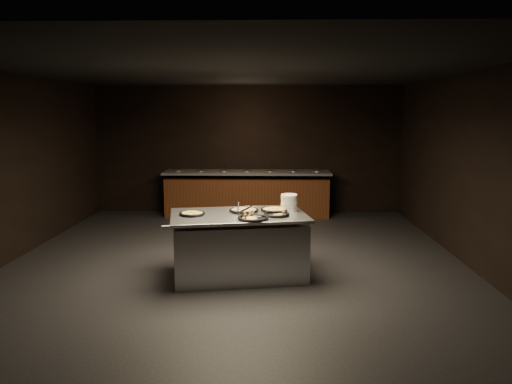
# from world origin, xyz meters

# --- Properties ---
(room) EXTENTS (7.02, 8.02, 2.92)m
(room) POSITION_xyz_m (0.00, 0.00, 1.45)
(room) COLOR black
(room) RESTS_ON ground
(salad_bar) EXTENTS (3.70, 0.83, 1.18)m
(salad_bar) POSITION_xyz_m (0.00, 3.56, 0.44)
(salad_bar) COLOR #553314
(salad_bar) RESTS_ON ground
(serving_counter) EXTENTS (2.05, 1.52, 0.90)m
(serving_counter) POSITION_xyz_m (0.08, -0.65, 0.43)
(serving_counter) COLOR #BBBDC2
(serving_counter) RESTS_ON ground
(plate_stack) EXTENTS (0.23, 0.23, 0.23)m
(plate_stack) POSITION_xyz_m (0.79, -0.38, 1.01)
(plate_stack) COLOR silver
(plate_stack) RESTS_ON serving_counter
(pan_veggie_whole) EXTENTS (0.36, 0.36, 0.04)m
(pan_veggie_whole) POSITION_xyz_m (-0.55, -0.74, 0.91)
(pan_veggie_whole) COLOR black
(pan_veggie_whole) RESTS_ON serving_counter
(pan_cheese_whole) EXTENTS (0.42, 0.42, 0.04)m
(pan_cheese_whole) POSITION_xyz_m (0.15, -0.47, 0.91)
(pan_cheese_whole) COLOR black
(pan_cheese_whole) RESTS_ON serving_counter
(pan_cheese_slices_a) EXTENTS (0.40, 0.40, 0.04)m
(pan_cheese_slices_a) POSITION_xyz_m (0.58, -0.42, 0.91)
(pan_cheese_slices_a) COLOR black
(pan_cheese_slices_a) RESTS_ON serving_counter
(pan_cheese_slices_b) EXTENTS (0.41, 0.41, 0.04)m
(pan_cheese_slices_b) POSITION_xyz_m (0.30, -1.00, 0.91)
(pan_cheese_slices_b) COLOR black
(pan_cheese_slices_b) RESTS_ON serving_counter
(pan_veggie_slices) EXTENTS (0.36, 0.36, 0.04)m
(pan_veggie_slices) POSITION_xyz_m (0.61, -0.74, 0.91)
(pan_veggie_slices) COLOR black
(pan_veggie_slices) RESTS_ON serving_counter
(server_left) EXTENTS (0.09, 0.31, 0.15)m
(server_left) POSITION_xyz_m (0.08, -0.60, 0.97)
(server_left) COLOR #BBBDC2
(server_left) RESTS_ON serving_counter
(server_right) EXTENTS (0.34, 0.11, 0.16)m
(server_right) POSITION_xyz_m (0.22, -0.89, 0.98)
(server_right) COLOR #BBBDC2
(server_right) RESTS_ON serving_counter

